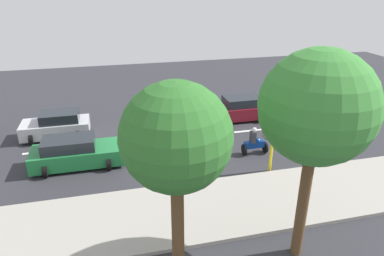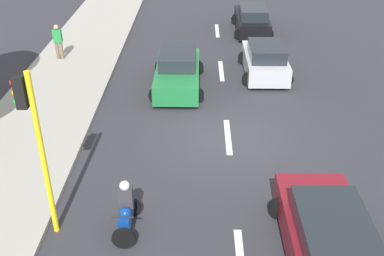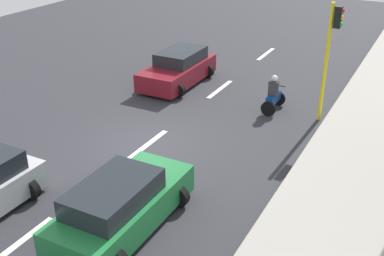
{
  "view_description": "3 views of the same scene",
  "coord_description": "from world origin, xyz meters",
  "px_view_note": "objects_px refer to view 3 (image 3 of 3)",
  "views": [
    {
      "loc": [
        18.11,
        -2.27,
        8.63
      ],
      "look_at": [
        1.8,
        1.71,
        1.37
      ],
      "focal_mm": 32.42,
      "sensor_mm": 36.0,
      "label": 1
    },
    {
      "loc": [
        1.05,
        14.02,
        8.34
      ],
      "look_at": [
        1.26,
        1.0,
        0.91
      ],
      "focal_mm": 43.16,
      "sensor_mm": 36.0,
      "label": 2
    },
    {
      "loc": [
        8.27,
        -12.34,
        7.84
      ],
      "look_at": [
        1.8,
        -0.1,
        1.1
      ],
      "focal_mm": 44.77,
      "sensor_mm": 36.0,
      "label": 3
    }
  ],
  "objects_px": {
    "car_maroon": "(178,69)",
    "traffic_light_corner": "(331,46)",
    "motorcycle": "(274,96)",
    "car_green": "(121,206)"
  },
  "relations": [
    {
      "from": "car_maroon",
      "to": "motorcycle",
      "type": "height_order",
      "value": "motorcycle"
    },
    {
      "from": "traffic_light_corner",
      "to": "car_maroon",
      "type": "bearing_deg",
      "value": 172.39
    },
    {
      "from": "motorcycle",
      "to": "car_maroon",
      "type": "bearing_deg",
      "value": 169.06
    },
    {
      "from": "car_maroon",
      "to": "traffic_light_corner",
      "type": "relative_size",
      "value": 0.96
    },
    {
      "from": "traffic_light_corner",
      "to": "motorcycle",
      "type": "bearing_deg",
      "value": -179.13
    },
    {
      "from": "car_green",
      "to": "car_maroon",
      "type": "bearing_deg",
      "value": 111.58
    },
    {
      "from": "motorcycle",
      "to": "traffic_light_corner",
      "type": "bearing_deg",
      "value": 0.87
    },
    {
      "from": "car_green",
      "to": "motorcycle",
      "type": "bearing_deg",
      "value": 84.15
    },
    {
      "from": "car_green",
      "to": "car_maroon",
      "type": "height_order",
      "value": "same"
    },
    {
      "from": "car_green",
      "to": "car_maroon",
      "type": "relative_size",
      "value": 1.02
    }
  ]
}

